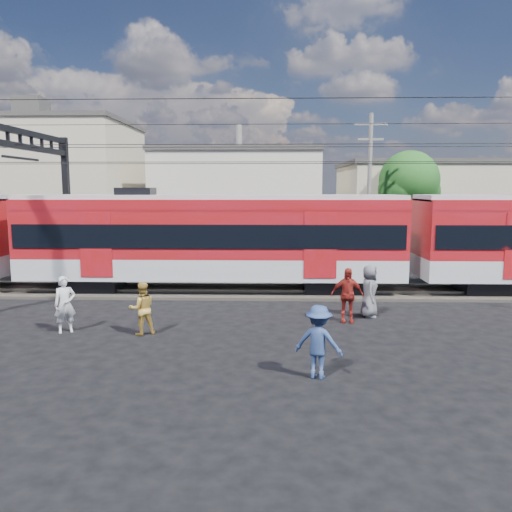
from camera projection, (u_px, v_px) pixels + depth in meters
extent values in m
plane|color=black|center=(250.00, 353.00, 13.59)|extent=(120.00, 120.00, 0.00)
cube|color=#2D2823|center=(258.00, 291.00, 21.51)|extent=(70.00, 3.40, 0.12)
cube|color=#59544C|center=(257.00, 292.00, 20.75)|extent=(70.00, 0.12, 0.12)
cube|color=#59544C|center=(258.00, 285.00, 22.23)|extent=(70.00, 0.12, 0.12)
cube|color=black|center=(95.00, 283.00, 21.67)|extent=(2.40, 2.20, 0.70)
cube|color=black|center=(331.00, 285.00, 21.37)|extent=(2.40, 2.20, 0.70)
cube|color=#ADB0B6|center=(212.00, 266.00, 21.41)|extent=(16.00, 3.00, 0.90)
cube|color=#9A0F0E|center=(211.00, 227.00, 21.19)|extent=(16.00, 3.00, 2.40)
cube|color=black|center=(212.00, 233.00, 21.22)|extent=(15.68, 3.08, 0.95)
cube|color=#ADB0B6|center=(211.00, 198.00, 21.02)|extent=(16.00, 2.60, 0.25)
cube|color=black|center=(486.00, 285.00, 21.18)|extent=(2.40, 2.20, 0.70)
cube|color=black|center=(67.00, 207.00, 25.79)|extent=(0.30, 0.30, 7.00)
cube|color=black|center=(20.00, 132.00, 20.88)|extent=(0.25, 9.30, 0.25)
cube|color=black|center=(21.00, 146.00, 20.96)|extent=(0.25, 9.30, 0.25)
cylinder|color=black|center=(258.00, 162.00, 20.07)|extent=(70.00, 0.03, 0.03)
cylinder|color=black|center=(258.00, 164.00, 21.46)|extent=(70.00, 0.03, 0.03)
cylinder|color=black|center=(258.00, 144.00, 19.97)|extent=(70.00, 0.03, 0.03)
cylinder|color=black|center=(258.00, 147.00, 21.36)|extent=(70.00, 0.03, 0.03)
cylinder|color=black|center=(255.00, 98.00, 17.02)|extent=(70.00, 0.03, 0.03)
cylinder|color=black|center=(260.00, 124.00, 23.96)|extent=(70.00, 0.03, 0.03)
cube|color=#B8AC8C|center=(36.00, 187.00, 37.24)|extent=(14.00, 10.00, 9.00)
cube|color=#3F3D3A|center=(33.00, 123.00, 36.61)|extent=(14.28, 10.20, 0.30)
cube|color=#B9B3A1|center=(239.00, 200.00, 39.91)|extent=(12.00, 12.00, 7.00)
cube|color=#3F3D3A|center=(239.00, 153.00, 39.41)|extent=(12.24, 12.24, 0.30)
cube|color=#B8AC8C|center=(454.00, 208.00, 36.54)|extent=(16.00, 10.00, 6.00)
cube|color=#3F3D3A|center=(457.00, 164.00, 36.11)|extent=(16.32, 10.20, 0.30)
cylinder|color=slate|center=(369.00, 192.00, 27.69)|extent=(0.24, 0.24, 8.50)
cube|color=slate|center=(371.00, 124.00, 27.19)|extent=(1.80, 0.12, 0.12)
cube|color=slate|center=(371.00, 139.00, 27.30)|extent=(1.40, 0.12, 0.12)
cylinder|color=#382619|center=(407.00, 228.00, 30.88)|extent=(0.36, 0.36, 3.92)
sphere|color=#164D18|center=(409.00, 181.00, 30.48)|extent=(3.64, 3.64, 3.64)
sphere|color=#164D18|center=(417.00, 192.00, 30.86)|extent=(2.80, 2.80, 2.80)
imported|color=silver|center=(65.00, 304.00, 15.45)|extent=(0.77, 0.69, 1.77)
imported|color=#BB923A|center=(142.00, 308.00, 15.22)|extent=(0.98, 0.89, 1.64)
imported|color=navy|center=(318.00, 342.00, 11.72)|extent=(1.29, 1.00, 1.76)
imported|color=maroon|center=(347.00, 295.00, 16.61)|extent=(1.10, 0.49, 1.84)
imported|color=#55555B|center=(369.00, 291.00, 17.27)|extent=(0.69, 0.96, 1.83)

